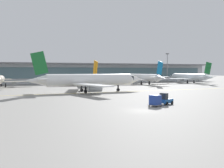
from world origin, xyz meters
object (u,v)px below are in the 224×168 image
Objects in this scene: gate_airplane_3 at (144,78)px; baggage_tug at (165,100)px; apron_light_mast_1 at (167,66)px; taxiing_regional_jet at (89,80)px; gate_airplane_1 at (0,80)px; gate_airplane_4 at (189,77)px; cargo_dolly_lead at (155,100)px; gate_airplane_2 at (84,78)px.

baggage_tug is (-27.00, -57.24, -2.06)m from gate_airplane_3.
gate_airplane_3 is at bearing -144.04° from apron_light_mast_1.
apron_light_mast_1 reaches higher than taxiing_regional_jet.
apron_light_mast_1 is at bearing 39.10° from taxiing_regional_jet.
gate_airplane_3 is at bearing -93.23° from gate_airplane_1.
gate_airplane_1 is at bearing 85.74° from gate_airplane_4.
gate_airplane_1 is 82.37m from apron_light_mast_1.
gate_airplane_3 is at bearing 41.00° from taxiing_regional_jet.
gate_airplane_1 is 67.38m from baggage_tug.
gate_airplane_3 is at bearing 39.43° from cargo_dolly_lead.
apron_light_mast_1 is at bearing 31.22° from cargo_dolly_lead.
taxiing_regional_jet is (-32.88, -28.28, 0.38)m from gate_airplane_3.
gate_airplane_1 is 10.68× the size of cargo_dolly_lead.
taxiing_regional_jet is 13.06× the size of cargo_dolly_lead.
gate_airplane_2 is at bearing 65.47° from baggage_tug.
baggage_tug is (5.88, -28.97, -2.44)m from taxiing_regional_jet.
taxiing_regional_jet is 11.38× the size of baggage_tug.
baggage_tug is at bearing -153.57° from gate_airplane_1.
gate_airplane_1 is 31.40m from gate_airplane_2.
taxiing_regional_jet is at bearing 162.28° from gate_airplane_2.
gate_airplane_4 reaches higher than gate_airplane_1.
gate_airplane_3 is 63.33m from baggage_tug.
gate_airplane_1 is 1.80× the size of apron_light_mast_1.
gate_airplane_1 is 9.30× the size of baggage_tug.
taxiing_regional_jet is at bearing -141.21° from apron_light_mast_1.
gate_airplane_3 is 43.37m from taxiing_regional_jet.
taxiing_regional_jet is 72.63m from apron_light_mast_1.
gate_airplane_4 is at bearing 27.33° from taxiing_regional_jet.
gate_airplane_2 is 0.89× the size of taxiing_regional_jet.
gate_airplane_2 is 10.11× the size of baggage_tug.
gate_airplane_4 reaches higher than baggage_tug.
cargo_dolly_lead is at bearing 171.30° from gate_airplane_2.
gate_airplane_4 reaches higher than cargo_dolly_lead.
cargo_dolly_lead is (3.00, -30.22, -2.28)m from taxiing_regional_jet.
gate_airplane_1 is 82.57m from gate_airplane_4.
gate_airplane_2 is 1.00× the size of gate_airplane_4.
apron_light_mast_1 is (56.48, 45.39, 4.95)m from taxiing_regional_jet.
gate_airplane_4 is 16.72m from apron_light_mast_1.
baggage_tug is at bearing 151.46° from gate_airplane_3.
gate_airplane_4 is (51.16, -1.15, 0.00)m from gate_airplane_2.
baggage_tug is 3.14m from cargo_dolly_lead.
gate_airplane_1 is at bearing 90.59° from cargo_dolly_lead.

